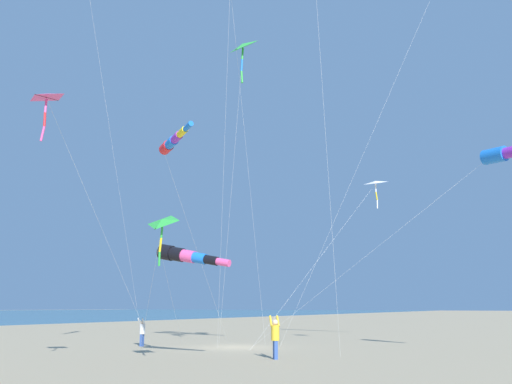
# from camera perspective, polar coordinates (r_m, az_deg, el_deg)

# --- Properties ---
(ground_plane) EXTENTS (600.00, 600.00, 0.00)m
(ground_plane) POSITION_cam_1_polar(r_m,az_deg,el_deg) (32.84, -2.10, -16.61)
(ground_plane) COLOR tan
(person_adult_flyer) EXTENTS (0.69, 0.71, 1.99)m
(person_adult_flyer) POSITION_cam_1_polar(r_m,az_deg,el_deg) (25.39, 2.12, -15.40)
(person_adult_flyer) COLOR #335199
(person_adult_flyer) RESTS_ON ground_plane
(person_child_green_jacket) EXTENTS (0.45, 0.55, 1.72)m
(person_child_green_jacket) POSITION_cam_1_polar(r_m,az_deg,el_deg) (34.14, -12.35, -14.61)
(person_child_green_jacket) COLOR #335199
(person_child_green_jacket) RESTS_ON ground_plane
(kite_delta_long_streamer_left) EXTENTS (6.58, 6.26, 10.40)m
(kite_delta_long_streamer_left) POSITION_cam_1_polar(r_m,az_deg,el_deg) (34.30, 12.92, 0.91)
(kite_delta_long_streamer_left) COLOR white
(kite_delta_long_streamer_left) RESTS_ON ground_plane
(kite_windsock_purple_drifting) EXTENTS (7.08, 13.99, 9.86)m
(kite_windsock_purple_drifting) POSITION_cam_1_polar(r_m,az_deg,el_deg) (23.51, -9.06, 5.49)
(kite_windsock_purple_drifting) COLOR red
(kite_windsock_purple_drifting) RESTS_ON ground_plane
(kite_windsock_blue_topmost) EXTENTS (8.41, 8.02, 5.48)m
(kite_windsock_blue_topmost) POSITION_cam_1_polar(r_m,az_deg,el_deg) (25.83, -7.79, -6.92)
(kite_windsock_blue_topmost) COLOR black
(kite_windsock_blue_topmost) RESTS_ON ground_plane
(kite_windsock_rainbow_low_near) EXTENTS (17.18, 2.25, 10.42)m
(kite_windsock_rainbow_low_near) POSITION_cam_1_polar(r_m,az_deg,el_deg) (29.15, 25.67, 3.84)
(kite_windsock_rainbow_low_near) COLOR blue
(kite_windsock_rainbow_low_near) RESTS_ON ground_plane
(kite_delta_yellow_midlevel) EXTENTS (5.72, 6.10, 16.20)m
(kite_delta_yellow_midlevel) POSITION_cam_1_polar(r_m,az_deg,el_deg) (28.44, -1.52, 15.53)
(kite_delta_yellow_midlevel) COLOR green
(kite_delta_yellow_midlevel) RESTS_ON ground_plane
(kite_delta_magenta_far_left) EXTENTS (9.34, 9.16, 6.24)m
(kite_delta_magenta_far_left) POSITION_cam_1_polar(r_m,az_deg,el_deg) (22.27, -10.29, -3.39)
(kite_delta_magenta_far_left) COLOR green
(kite_delta_magenta_far_left) RESTS_ON ground_plane
(kite_delta_striped_overhead) EXTENTS (4.84, 12.18, 10.44)m
(kite_delta_striped_overhead) POSITION_cam_1_polar(r_m,az_deg,el_deg) (21.76, -21.92, 9.48)
(kite_delta_striped_overhead) COLOR #EF4C93
(kite_delta_striped_overhead) RESTS_ON ground_plane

